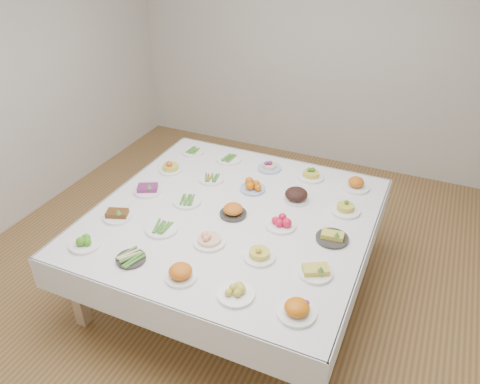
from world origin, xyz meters
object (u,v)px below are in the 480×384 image
at_px(display_table, 233,221).
at_px(dish_12, 233,210).
at_px(dish_24, 356,182).
at_px(dish_0, 85,241).

xyz_separation_m(display_table, dish_12, (0.01, -0.01, 0.12)).
xyz_separation_m(dish_12, dish_24, (0.82, 0.83, 0.01)).
relative_size(display_table, dish_0, 9.79).
relative_size(dish_0, dish_12, 1.04).
bearing_deg(dish_0, display_table, 44.94).
height_order(display_table, dish_0, dish_0).
bearing_deg(dish_12, display_table, 140.98).
relative_size(dish_12, dish_24, 0.90).
distance_m(dish_12, dish_24, 1.16).
bearing_deg(dish_12, dish_24, 45.30).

